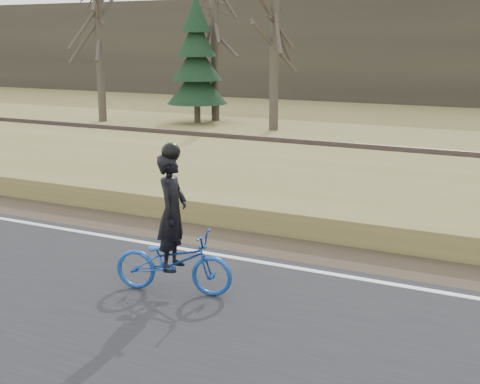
% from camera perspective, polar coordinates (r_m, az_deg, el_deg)
% --- Properties ---
extents(ground, '(120.00, 120.00, 0.00)m').
position_cam_1_polar(ground, '(12.40, -12.90, -4.05)').
color(ground, olive).
rests_on(ground, ground).
extents(edge_line, '(120.00, 0.12, 0.01)m').
position_cam_1_polar(edge_line, '(12.53, -12.32, -3.53)').
color(edge_line, silver).
rests_on(edge_line, road).
extents(shoulder, '(120.00, 1.60, 0.04)m').
position_cam_1_polar(shoulder, '(13.29, -9.56, -2.66)').
color(shoulder, '#473A2B').
rests_on(shoulder, ground).
extents(embankment, '(120.00, 5.00, 0.44)m').
position_cam_1_polar(embankment, '(15.66, -2.98, 0.63)').
color(embankment, olive).
rests_on(embankment, ground).
extents(ballast, '(120.00, 3.00, 0.45)m').
position_cam_1_polar(ballast, '(18.96, 2.88, 2.81)').
color(ballast, slate).
rests_on(ballast, ground).
extents(railroad, '(120.00, 2.40, 0.29)m').
position_cam_1_polar(railroad, '(18.91, 2.89, 3.71)').
color(railroad, black).
rests_on(railroad, ballast).
extents(treeline_backdrop, '(120.00, 4.00, 6.00)m').
position_cam_1_polar(treeline_backdrop, '(39.74, 16.66, 11.60)').
color(treeline_backdrop, '#383328').
rests_on(treeline_backdrop, ground).
extents(cyclist, '(1.80, 0.97, 2.13)m').
position_cam_1_polar(cyclist, '(9.37, -5.74, -4.60)').
color(cyclist, '#16439B').
rests_on(cyclist, road).
extents(bare_tree_far_left, '(0.36, 0.36, 7.69)m').
position_cam_1_polar(bare_tree_far_left, '(30.13, -11.95, 13.21)').
color(bare_tree_far_left, '#4A4136').
rests_on(bare_tree_far_left, ground).
extents(bare_tree_left, '(0.36, 0.36, 6.93)m').
position_cam_1_polar(bare_tree_left, '(29.83, -2.16, 12.75)').
color(bare_tree_left, '#4A4136').
rests_on(bare_tree_left, ground).
extents(bare_tree_near_left, '(0.36, 0.36, 6.91)m').
position_cam_1_polar(bare_tree_near_left, '(26.58, 2.95, 12.70)').
color(bare_tree_near_left, '#4A4136').
rests_on(bare_tree_near_left, ground).
extents(conifer, '(2.60, 2.60, 5.42)m').
position_cam_1_polar(conifer, '(29.11, -3.72, 10.95)').
color(conifer, '#4A4136').
rests_on(conifer, ground).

